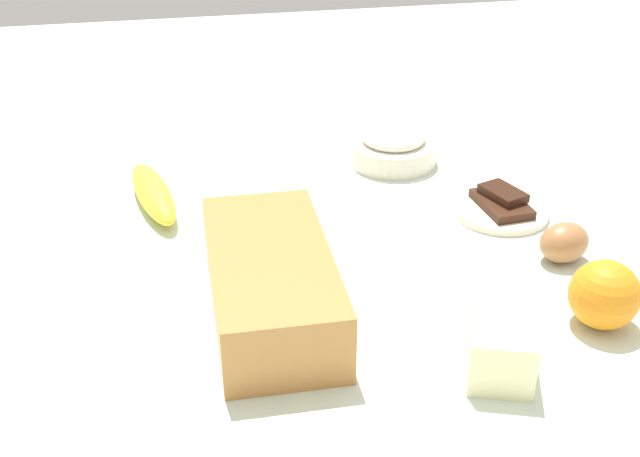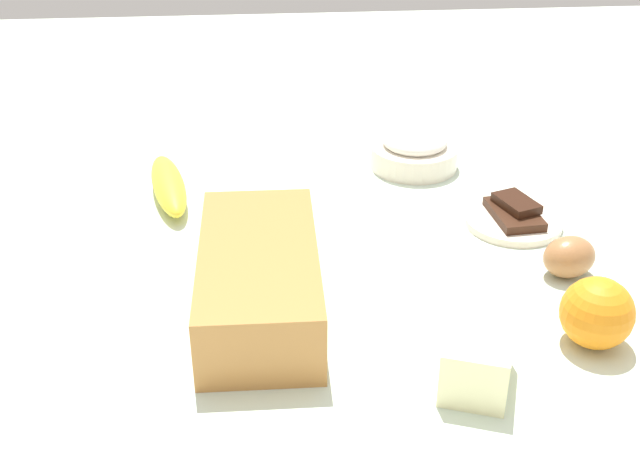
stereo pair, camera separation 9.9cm
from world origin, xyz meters
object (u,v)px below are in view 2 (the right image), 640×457
at_px(loaf_pan, 259,277).
at_px(flour_bowl, 414,150).
at_px(banana, 169,185).
at_px(butter_block, 477,359).
at_px(chocolate_plate, 514,217).
at_px(orange_fruit, 597,313).
at_px(egg_near_butter, 569,257).

distance_m(loaf_pan, flour_bowl, 0.44).
height_order(loaf_pan, banana, loaf_pan).
xyz_separation_m(banana, butter_block, (-0.44, -0.33, 0.01)).
relative_size(flour_bowl, chocolate_plate, 1.03).
bearing_deg(banana, flour_bowl, -78.43).
height_order(flour_bowl, orange_fruit, orange_fruit).
bearing_deg(flour_bowl, butter_block, 176.09).
height_order(loaf_pan, egg_near_butter, loaf_pan).
height_order(banana, chocolate_plate, banana).
relative_size(orange_fruit, egg_near_butter, 1.19).
relative_size(butter_block, egg_near_butter, 1.39).
bearing_deg(loaf_pan, butter_block, -124.36).
xyz_separation_m(loaf_pan, flour_bowl, (0.36, -0.24, -0.01)).
bearing_deg(flour_bowl, egg_near_butter, -158.68).
relative_size(loaf_pan, banana, 1.48).
height_order(banana, butter_block, butter_block).
height_order(banana, orange_fruit, orange_fruit).
height_order(egg_near_butter, chocolate_plate, egg_near_butter).
xyz_separation_m(loaf_pan, orange_fruit, (-0.09, -0.35, -0.00)).
bearing_deg(butter_block, egg_near_butter, -40.83).
bearing_deg(loaf_pan, banana, 24.08).
bearing_deg(chocolate_plate, flour_bowl, 27.17).
relative_size(egg_near_butter, chocolate_plate, 0.50).
bearing_deg(chocolate_plate, loaf_pan, 116.23).
xyz_separation_m(banana, egg_near_butter, (-0.25, -0.49, 0.01)).
distance_m(banana, egg_near_butter, 0.55).
distance_m(orange_fruit, butter_block, 0.15).
relative_size(banana, chocolate_plate, 1.46).
distance_m(loaf_pan, chocolate_plate, 0.38).
height_order(loaf_pan, chocolate_plate, loaf_pan).
relative_size(flour_bowl, orange_fruit, 1.74).
xyz_separation_m(orange_fruit, chocolate_plate, (0.26, 0.01, -0.03)).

